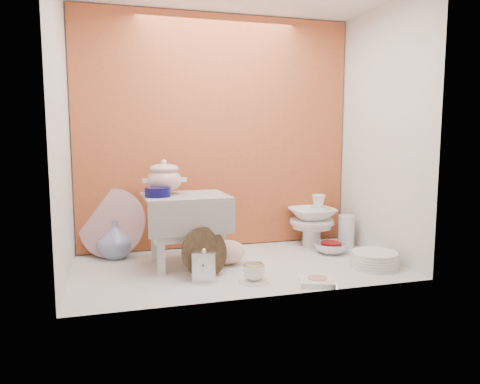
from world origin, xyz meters
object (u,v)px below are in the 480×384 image
object	(u,v)px
floral_platter	(112,223)
dinner_plate_stack	(375,259)
step_stool	(186,230)
porcelain_tower	(312,220)
mantel_clock	(204,265)
crystal_bowl	(331,248)
blue_white_vase	(115,240)
gold_rim_teacup	(254,272)
soup_tureen	(164,177)
plush_pig	(228,252)

from	to	relation	value
floral_platter	dinner_plate_stack	xyz separation A→B (m)	(1.41, -0.65, -0.16)
step_stool	porcelain_tower	distance (m)	0.91
mantel_clock	crystal_bowl	world-z (taller)	mantel_clock
blue_white_vase	porcelain_tower	xyz separation A→B (m)	(1.27, -0.04, 0.06)
blue_white_vase	dinner_plate_stack	distance (m)	1.52
blue_white_vase	crystal_bowl	bearing A→B (deg)	-11.19
dinner_plate_stack	blue_white_vase	bearing A→B (deg)	156.69
gold_rim_teacup	porcelain_tower	size ratio (longest dim) A/B	0.32
soup_tureen	step_stool	bearing A→B (deg)	-34.46
mantel_clock	dinner_plate_stack	bearing A→B (deg)	18.37
floral_platter	mantel_clock	bearing A→B (deg)	-54.81
soup_tureen	blue_white_vase	bearing A→B (deg)	145.03
soup_tureen	dinner_plate_stack	distance (m)	1.27
mantel_clock	plush_pig	size ratio (longest dim) A/B	0.66
plush_pig	porcelain_tower	bearing A→B (deg)	20.52
soup_tureen	mantel_clock	distance (m)	0.59
floral_platter	mantel_clock	xyz separation A→B (m)	(0.44, -0.63, -0.12)
plush_pig	gold_rim_teacup	world-z (taller)	plush_pig
floral_platter	plush_pig	world-z (taller)	floral_platter
floral_platter	porcelain_tower	bearing A→B (deg)	-3.90
blue_white_vase	gold_rim_teacup	world-z (taller)	blue_white_vase
blue_white_vase	mantel_clock	distance (m)	0.72
floral_platter	blue_white_vase	xyz separation A→B (m)	(0.02, -0.05, -0.09)
soup_tureen	floral_platter	xyz separation A→B (m)	(-0.30, 0.24, -0.30)
step_stool	crystal_bowl	distance (m)	0.93
floral_platter	gold_rim_teacup	xyz separation A→B (m)	(0.68, -0.70, -0.15)
floral_platter	step_stool	bearing A→B (deg)	-37.92
dinner_plate_stack	porcelain_tower	size ratio (longest dim) A/B	0.79
dinner_plate_stack	floral_platter	bearing A→B (deg)	155.40
soup_tureen	floral_platter	size ratio (longest dim) A/B	0.56
step_stool	floral_platter	world-z (taller)	floral_platter
step_stool	gold_rim_teacup	bearing A→B (deg)	-56.01
floral_platter	blue_white_vase	bearing A→B (deg)	-69.49
soup_tureen	plush_pig	distance (m)	0.56
crystal_bowl	soup_tureen	bearing A→B (deg)	176.53
step_stool	soup_tureen	distance (m)	0.33
step_stool	crystal_bowl	size ratio (longest dim) A/B	2.23
soup_tureen	porcelain_tower	bearing A→B (deg)	8.81
step_stool	plush_pig	distance (m)	0.27
soup_tureen	blue_white_vase	xyz separation A→B (m)	(-0.28, 0.20, -0.39)
porcelain_tower	soup_tureen	bearing A→B (deg)	-171.19
soup_tureen	dinner_plate_stack	bearing A→B (deg)	-19.97
blue_white_vase	porcelain_tower	distance (m)	1.27
mantel_clock	porcelain_tower	bearing A→B (deg)	52.12
soup_tureen	gold_rim_teacup	distance (m)	0.75
plush_pig	blue_white_vase	bearing A→B (deg)	149.03
floral_platter	plush_pig	size ratio (longest dim) A/B	1.65
floral_platter	porcelain_tower	distance (m)	1.29
gold_rim_teacup	dinner_plate_stack	xyz separation A→B (m)	(0.73, 0.06, -0.01)
blue_white_vase	gold_rim_teacup	distance (m)	0.94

